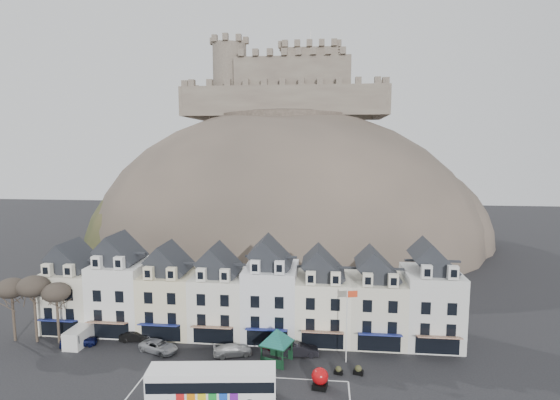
% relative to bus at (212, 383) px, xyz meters
% --- Properties ---
extents(coach_bay_markings, '(22.00, 7.50, 0.01)m').
position_rel_bus_xyz_m(coach_bay_markings, '(2.41, 1.23, -1.93)').
color(coach_bay_markings, silver).
rests_on(coach_bay_markings, ground).
extents(townhouse_terrace, '(54.40, 9.35, 11.80)m').
position_rel_bus_xyz_m(townhouse_terrace, '(0.55, 15.95, 3.37)').
color(townhouse_terrace, beige).
rests_on(townhouse_terrace, ground).
extents(castle_hill, '(100.00, 76.00, 68.00)m').
position_rel_bus_xyz_m(castle_hill, '(1.66, 68.93, -1.82)').
color(castle_hill, '#3E3730').
rests_on(castle_hill, ground).
extents(castle, '(50.20, 22.20, 22.00)m').
position_rel_bus_xyz_m(castle, '(0.91, 75.92, 38.26)').
color(castle, brown).
rests_on(castle, ground).
extents(tree_left_far, '(3.61, 3.61, 8.24)m').
position_rel_bus_xyz_m(tree_left_far, '(-28.59, 10.48, 4.97)').
color(tree_left_far, '#362F22').
rests_on(tree_left_far, ground).
extents(tree_left_mid, '(3.78, 3.78, 8.64)m').
position_rel_bus_xyz_m(tree_left_mid, '(-25.59, 10.48, 5.31)').
color(tree_left_mid, '#362F22').
rests_on(tree_left_mid, ground).
extents(tree_left_near, '(3.43, 3.43, 7.84)m').
position_rel_bus_xyz_m(tree_left_near, '(-22.59, 10.48, 4.62)').
color(tree_left_near, '#362F22').
rests_on(tree_left_near, ground).
extents(bus, '(12.63, 4.31, 3.49)m').
position_rel_bus_xyz_m(bus, '(0.00, 0.00, 0.00)').
color(bus, '#262628').
rests_on(bus, ground).
extents(bus_shelter, '(6.08, 6.08, 4.07)m').
position_rel_bus_xyz_m(bus_shelter, '(5.41, 8.37, 1.22)').
color(bus_shelter, black).
rests_on(bus_shelter, ground).
extents(red_buoy, '(1.74, 1.74, 2.15)m').
position_rel_bus_xyz_m(red_buoy, '(10.42, 3.50, -0.83)').
color(red_buoy, black).
rests_on(red_buoy, ground).
extents(flagpole, '(1.24, 0.36, 8.77)m').
position_rel_bus_xyz_m(flagpole, '(13.45, 9.26, 3.08)').
color(flagpole, silver).
rests_on(flagpole, ground).
extents(white_van, '(2.19, 4.83, 2.18)m').
position_rel_bus_xyz_m(white_van, '(-19.74, 10.60, -0.84)').
color(white_van, silver).
rests_on(white_van, ground).
extents(planter_west, '(1.02, 0.69, 0.93)m').
position_rel_bus_xyz_m(planter_west, '(12.41, 6.42, -1.48)').
color(planter_west, black).
rests_on(planter_west, ground).
extents(planter_east, '(1.18, 0.83, 1.06)m').
position_rel_bus_xyz_m(planter_east, '(14.56, 6.59, -1.42)').
color(planter_east, black).
rests_on(planter_east, ground).
extents(car_navy, '(4.62, 3.23, 1.46)m').
position_rel_bus_xyz_m(car_navy, '(-19.59, 9.85, -1.20)').
color(car_navy, '#0B103A').
rests_on(car_navy, ground).
extents(car_black, '(4.05, 1.77, 1.30)m').
position_rel_bus_xyz_m(car_black, '(-13.16, 11.98, -1.28)').
color(car_black, black).
rests_on(car_black, ground).
extents(car_silver, '(5.31, 3.83, 1.36)m').
position_rel_bus_xyz_m(car_silver, '(-9.15, 9.48, -1.25)').
color(car_silver, '#9A9CA1').
rests_on(car_silver, ground).
extents(car_white, '(4.98, 3.30, 1.34)m').
position_rel_bus_xyz_m(car_white, '(0.01, 9.48, -1.26)').
color(car_white, silver).
rests_on(car_white, ground).
extents(car_maroon, '(4.25, 2.10, 1.39)m').
position_rel_bus_xyz_m(car_maroon, '(5.21, 11.98, -1.24)').
color(car_maroon, '#540410').
rests_on(car_maroon, ground).
extents(car_charcoal, '(4.61, 2.12, 1.47)m').
position_rel_bus_xyz_m(car_charcoal, '(7.97, 10.25, -1.20)').
color(car_charcoal, black).
rests_on(car_charcoal, ground).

